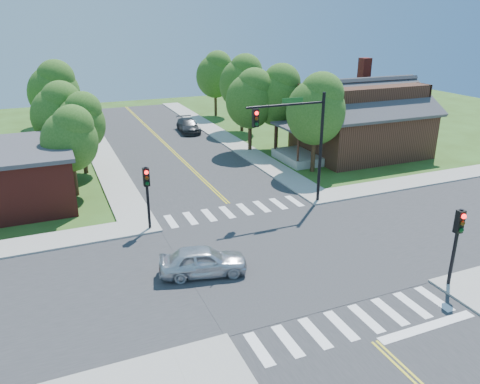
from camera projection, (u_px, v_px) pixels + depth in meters
name	position (u px, v px, depth m)	size (l,w,h in m)	color
ground	(282.00, 255.00, 24.13)	(100.00, 100.00, 0.00)	#324D18
road_ns	(282.00, 254.00, 24.12)	(10.00, 90.00, 0.04)	#2D2D30
road_ew	(282.00, 254.00, 24.12)	(90.00, 10.00, 0.04)	#2D2D30
intersection_patch	(282.00, 255.00, 24.13)	(10.20, 10.20, 0.06)	#2D2D30
sidewalk_ne	(353.00, 147.00, 43.49)	(40.00, 40.00, 0.14)	#9E9B93
crosswalk_north	(236.00, 211.00, 29.45)	(8.85, 2.00, 0.01)	white
crosswalk_south	(354.00, 322.00, 18.77)	(8.85, 2.00, 0.01)	white
centerline	(282.00, 254.00, 24.11)	(0.30, 90.00, 0.01)	gold
stop_bar	(427.00, 328.00, 18.49)	(4.60, 0.45, 0.09)	white
signal_mast_ne	(298.00, 132.00, 28.65)	(5.30, 0.42, 7.20)	black
signal_pole_se	(458.00, 234.00, 20.38)	(0.34, 0.42, 3.80)	black
signal_pole_nw	(147.00, 187.00, 25.95)	(0.34, 0.42, 3.80)	black
house_ne	(361.00, 116.00, 40.71)	(13.05, 8.80, 7.11)	#321911
tree_e_a	(317.00, 107.00, 35.23)	(4.55, 4.32, 7.74)	#382314
tree_e_b	(278.00, 94.00, 41.41)	(4.55, 4.32, 7.73)	#382314
tree_e_c	(243.00, 81.00, 48.11)	(4.71, 4.48, 8.01)	#382314
tree_e_d	(216.00, 73.00, 55.73)	(4.56, 4.33, 7.75)	#382314
tree_w_a	(71.00, 137.00, 30.68)	(3.67, 3.49, 6.24)	#382314
tree_w_b	(59.00, 112.00, 35.93)	(4.12, 3.92, 7.01)	#382314
tree_w_c	(55.00, 90.00, 42.95)	(4.65, 4.42, 7.90)	#382314
tree_w_d	(53.00, 87.00, 51.35)	(3.74, 3.55, 6.36)	#382314
tree_house	(251.00, 97.00, 40.92)	(4.36, 4.14, 7.41)	#382314
tree_bldg	(81.00, 121.00, 35.15)	(3.74, 3.55, 6.35)	#382314
car_silver	(203.00, 261.00, 22.03)	(4.41, 2.56, 1.41)	silver
car_dgrey	(188.00, 126.00, 49.14)	(2.32, 4.86, 1.37)	#2C2E31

